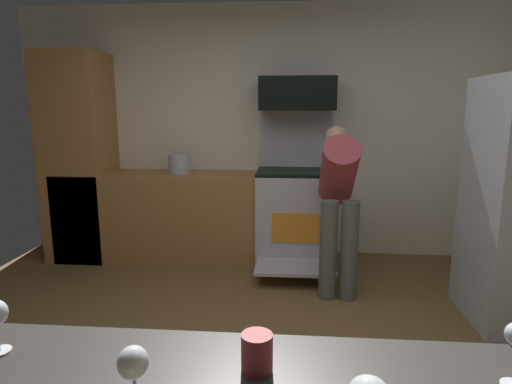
# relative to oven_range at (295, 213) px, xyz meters

# --- Properties ---
(ground_plane) EXTENTS (5.20, 4.80, 0.02)m
(ground_plane) POSITION_rel_oven_range_xyz_m (-0.32, -1.96, -0.52)
(ground_plane) COLOR brown
(wall_back) EXTENTS (5.20, 0.12, 2.60)m
(wall_back) POSITION_rel_oven_range_xyz_m (-0.32, 0.38, 0.79)
(wall_back) COLOR silver
(wall_back) RESTS_ON ground
(lower_cabinet_run) EXTENTS (2.40, 0.60, 0.90)m
(lower_cabinet_run) POSITION_rel_oven_range_xyz_m (-1.22, 0.02, -0.06)
(lower_cabinet_run) COLOR #A0703C
(lower_cabinet_run) RESTS_ON ground
(cabinet_column) EXTENTS (0.60, 0.60, 2.10)m
(cabinet_column) POSITION_rel_oven_range_xyz_m (-2.22, 0.02, 0.54)
(cabinet_column) COLOR #A0703C
(cabinet_column) RESTS_ON ground
(oven_range) EXTENTS (0.76, 1.06, 1.53)m
(oven_range) POSITION_rel_oven_range_xyz_m (0.00, 0.00, 0.00)
(oven_range) COLOR silver
(oven_range) RESTS_ON ground
(microwave) EXTENTS (0.74, 0.38, 0.32)m
(microwave) POSITION_rel_oven_range_xyz_m (0.00, 0.10, 1.18)
(microwave) COLOR black
(microwave) RESTS_ON oven_range
(person_cook) EXTENTS (0.31, 0.69, 1.40)m
(person_cook) POSITION_rel_oven_range_xyz_m (0.35, -0.67, 0.33)
(person_cook) COLOR #585858
(person_cook) RESTS_ON ground
(wine_glass_extra) EXTENTS (0.07, 0.07, 0.17)m
(wine_glass_extra) POSITION_rel_oven_range_xyz_m (-0.37, -3.44, 0.51)
(wine_glass_extra) COLOR silver
(wine_glass_extra) RESTS_ON counter_island
(mug_coffee) EXTENTS (0.08, 0.08, 0.10)m
(mug_coffee) POSITION_rel_oven_range_xyz_m (-0.13, -3.24, 0.44)
(mug_coffee) COLOR #9C3432
(mug_coffee) RESTS_ON counter_island
(stock_pot) EXTENTS (0.22, 0.22, 0.20)m
(stock_pot) POSITION_rel_oven_range_xyz_m (-1.18, 0.02, 0.49)
(stock_pot) COLOR #AEB4C5
(stock_pot) RESTS_ON lower_cabinet_run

